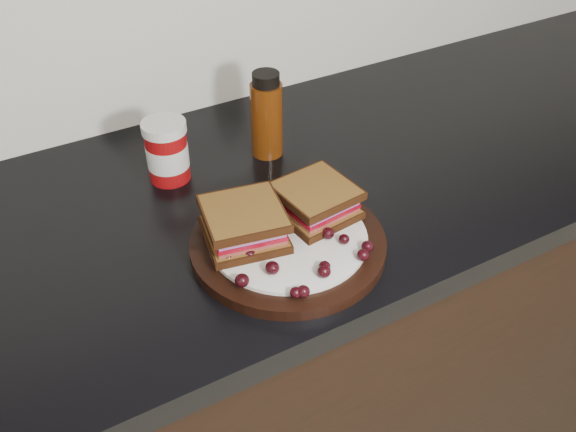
% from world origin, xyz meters
% --- Properties ---
extents(countertop, '(3.98, 0.60, 0.04)m').
position_xyz_m(countertop, '(0.00, 1.70, 0.88)').
color(countertop, black).
rests_on(countertop, base_cabinets).
extents(plate, '(0.28, 0.28, 0.02)m').
position_xyz_m(plate, '(0.28, 1.56, 0.91)').
color(plate, black).
rests_on(plate, countertop).
extents(sandwich_left, '(0.13, 0.13, 0.05)m').
position_xyz_m(sandwich_left, '(0.23, 1.59, 0.95)').
color(sandwich_left, brown).
rests_on(sandwich_left, plate).
extents(sandwich_right, '(0.12, 0.12, 0.05)m').
position_xyz_m(sandwich_right, '(0.34, 1.58, 0.95)').
color(sandwich_right, brown).
rests_on(sandwich_right, plate).
extents(grape_0, '(0.02, 0.02, 0.02)m').
position_xyz_m(grape_0, '(0.18, 1.50, 0.93)').
color(grape_0, black).
rests_on(grape_0, plate).
extents(grape_1, '(0.02, 0.02, 0.02)m').
position_xyz_m(grape_1, '(0.23, 1.50, 0.93)').
color(grape_1, black).
rests_on(grape_1, plate).
extents(grape_2, '(0.02, 0.02, 0.01)m').
position_xyz_m(grape_2, '(0.23, 1.45, 0.93)').
color(grape_2, black).
rests_on(grape_2, plate).
extents(grape_3, '(0.02, 0.02, 0.02)m').
position_xyz_m(grape_3, '(0.24, 1.45, 0.93)').
color(grape_3, black).
rests_on(grape_3, plate).
extents(grape_4, '(0.02, 0.02, 0.02)m').
position_xyz_m(grape_4, '(0.28, 1.47, 0.93)').
color(grape_4, black).
rests_on(grape_4, plate).
extents(grape_5, '(0.02, 0.02, 0.02)m').
position_xyz_m(grape_5, '(0.29, 1.47, 0.93)').
color(grape_5, black).
rests_on(grape_5, plate).
extents(grape_6, '(0.02, 0.02, 0.02)m').
position_xyz_m(grape_6, '(0.35, 1.47, 0.93)').
color(grape_6, black).
rests_on(grape_6, plate).
extents(grape_7, '(0.02, 0.02, 0.02)m').
position_xyz_m(grape_7, '(0.36, 1.48, 0.93)').
color(grape_7, black).
rests_on(grape_7, plate).
extents(grape_8, '(0.02, 0.02, 0.01)m').
position_xyz_m(grape_8, '(0.34, 1.51, 0.93)').
color(grape_8, black).
rests_on(grape_8, plate).
extents(grape_9, '(0.02, 0.02, 0.02)m').
position_xyz_m(grape_9, '(0.33, 1.53, 0.93)').
color(grape_9, black).
rests_on(grape_9, plate).
extents(grape_10, '(0.02, 0.02, 0.02)m').
position_xyz_m(grape_10, '(0.36, 1.58, 0.93)').
color(grape_10, black).
rests_on(grape_10, plate).
extents(grape_11, '(0.02, 0.02, 0.02)m').
position_xyz_m(grape_11, '(0.35, 1.59, 0.93)').
color(grape_11, black).
rests_on(grape_11, plate).
extents(grape_12, '(0.02, 0.02, 0.02)m').
position_xyz_m(grape_12, '(0.34, 1.62, 0.93)').
color(grape_12, black).
rests_on(grape_12, plate).
extents(grape_13, '(0.02, 0.02, 0.02)m').
position_xyz_m(grape_13, '(0.21, 1.60, 0.93)').
color(grape_13, black).
rests_on(grape_13, plate).
extents(grape_14, '(0.02, 0.02, 0.01)m').
position_xyz_m(grape_14, '(0.19, 1.58, 0.93)').
color(grape_14, black).
rests_on(grape_14, plate).
extents(grape_15, '(0.02, 0.02, 0.02)m').
position_xyz_m(grape_15, '(0.21, 1.54, 0.93)').
color(grape_15, black).
rests_on(grape_15, plate).
extents(grape_16, '(0.02, 0.02, 0.02)m').
position_xyz_m(grape_16, '(0.23, 1.60, 0.93)').
color(grape_16, black).
rests_on(grape_16, plate).
extents(grape_17, '(0.02, 0.02, 0.02)m').
position_xyz_m(grape_17, '(0.21, 1.59, 0.93)').
color(grape_17, black).
rests_on(grape_17, plate).
extents(grape_18, '(0.02, 0.02, 0.02)m').
position_xyz_m(grape_18, '(0.18, 1.55, 0.93)').
color(grape_18, black).
rests_on(grape_18, plate).
extents(condiment_jar, '(0.08, 0.08, 0.10)m').
position_xyz_m(condiment_jar, '(0.20, 1.81, 0.95)').
color(condiment_jar, maroon).
rests_on(condiment_jar, countertop).
extents(oil_bottle, '(0.06, 0.06, 0.15)m').
position_xyz_m(oil_bottle, '(0.37, 1.80, 0.98)').
color(oil_bottle, '#4D2107').
rests_on(oil_bottle, countertop).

